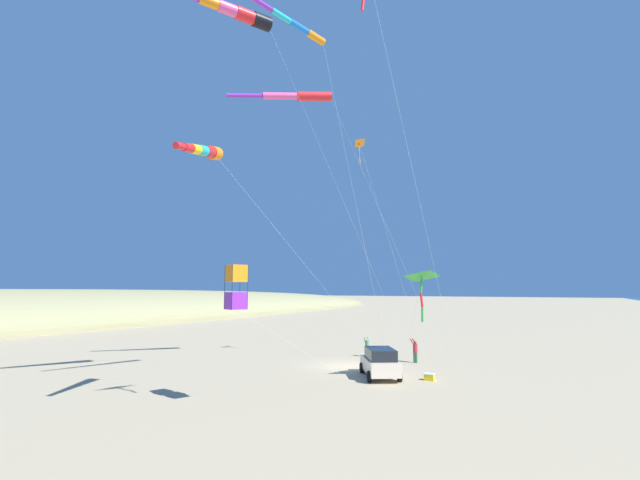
# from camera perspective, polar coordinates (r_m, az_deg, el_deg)

# --- Properties ---
(ground_plane) EXTENTS (600.00, 600.00, 0.00)m
(ground_plane) POSITION_cam_1_polar(r_m,az_deg,el_deg) (32.40, 3.51, -16.60)
(ground_plane) COLOR tan
(parked_car) EXTENTS (3.92, 4.60, 1.85)m
(parked_car) POSITION_cam_1_polar(r_m,az_deg,el_deg) (28.47, 8.07, -15.99)
(parked_car) COLOR beige
(parked_car) RESTS_ON ground_plane
(cooler_box) EXTENTS (0.62, 0.42, 0.42)m
(cooler_box) POSITION_cam_1_polar(r_m,az_deg,el_deg) (28.28, 14.54, -17.44)
(cooler_box) COLOR yellow
(cooler_box) RESTS_ON ground_plane
(person_adult_flyer) EXTENTS (0.60, 0.48, 1.82)m
(person_adult_flyer) POSITION_cam_1_polar(r_m,az_deg,el_deg) (34.31, 12.71, -14.21)
(person_adult_flyer) COLOR #3D7F51
(person_adult_flyer) RESTS_ON ground_plane
(person_child_green_jacket) EXTENTS (0.55, 0.57, 1.58)m
(person_child_green_jacket) POSITION_cam_1_polar(r_m,az_deg,el_deg) (36.59, 6.35, -14.05)
(person_child_green_jacket) COLOR silver
(person_child_green_jacket) RESTS_ON ground_plane
(kite_windsock_blue_topmost) EXTENTS (12.66, 10.79, 20.66)m
(kite_windsock_blue_topmost) POSITION_cam_1_polar(r_m,az_deg,el_deg) (33.62, -3.22, 18.80)
(kite_windsock_blue_topmost) COLOR red
(kite_windsock_blue_topmost) RESTS_ON ground_plane
(kite_windsock_red_high_left) EXTENTS (5.05, 16.06, 12.83)m
(kite_windsock_red_high_left) POSITION_cam_1_polar(r_m,az_deg,el_deg) (21.38, -15.36, 11.48)
(kite_windsock_red_high_left) COLOR orange
(kite_windsock_red_high_left) RESTS_ON ground_plane
(kite_delta_yellow_midlevel) EXTENTS (3.68, 4.88, 6.86)m
(kite_delta_yellow_midlevel) POSITION_cam_1_polar(r_m,az_deg,el_deg) (27.06, 13.50, -4.82)
(kite_delta_yellow_midlevel) COLOR green
(kite_delta_yellow_midlevel) RESTS_ON ground_plane
(kite_windsock_teal_far_right) EXTENTS (6.91, 18.75, 21.53)m
(kite_windsock_teal_far_right) POSITION_cam_1_polar(r_m,az_deg,el_deg) (27.38, -11.61, 27.99)
(kite_windsock_teal_far_right) COLOR black
(kite_windsock_teal_far_right) RESTS_ON ground_plane
(kite_box_long_streamer_right) EXTENTS (2.62, 8.91, 6.78)m
(kite_box_long_streamer_right) POSITION_cam_1_polar(r_m,az_deg,el_deg) (21.10, -11.24, -6.25)
(kite_box_long_streamer_right) COLOR orange
(kite_box_long_streamer_right) RESTS_ON ground_plane
(kite_delta_checkered_midright) EXTENTS (4.70, 3.25, 17.77)m
(kite_delta_checkered_midright) POSITION_cam_1_polar(r_m,az_deg,el_deg) (35.45, 5.30, 12.74)
(kite_delta_checkered_midright) COLOR orange
(kite_delta_checkered_midright) RESTS_ON ground_plane
(kite_windsock_orange_high_right) EXTENTS (3.65, 11.84, 20.72)m
(kite_windsock_orange_high_right) POSITION_cam_1_polar(r_m,az_deg,el_deg) (26.84, -3.51, 27.03)
(kite_windsock_orange_high_right) COLOR orange
(kite_windsock_orange_high_right) RESTS_ON ground_plane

